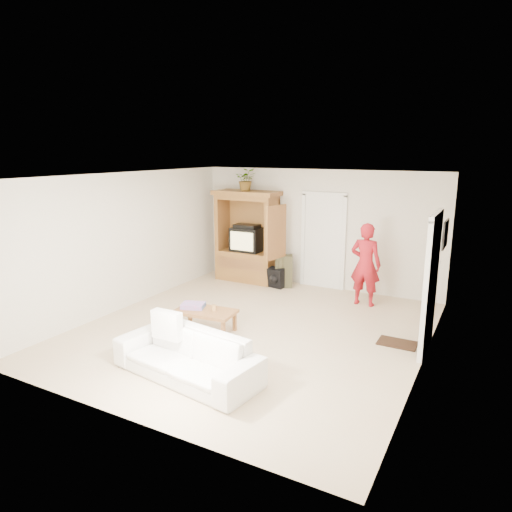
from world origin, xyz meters
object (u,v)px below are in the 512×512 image
at_px(armoire, 248,242).
at_px(coffee_table, 206,313).
at_px(sofa, 187,356).
at_px(man, 365,264).

bearing_deg(armoire, coffee_table, -73.60).
relative_size(armoire, coffee_table, 2.00).
relative_size(armoire, sofa, 1.00).
distance_m(armoire, sofa, 4.82).
height_order(man, coffee_table, man).
bearing_deg(armoire, sofa, -70.62).
bearing_deg(man, armoire, -7.02).
distance_m(armoire, man, 2.92).
bearing_deg(armoire, man, -8.81).
xyz_separation_m(man, sofa, (-1.29, -4.07, -0.51)).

